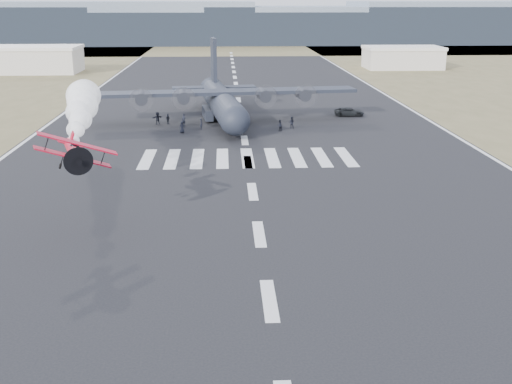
{
  "coord_description": "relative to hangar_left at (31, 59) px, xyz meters",
  "views": [
    {
      "loc": [
        -2.71,
        -25.01,
        18.47
      ],
      "look_at": [
        -0.32,
        22.63,
        4.0
      ],
      "focal_mm": 45.0,
      "sensor_mm": 36.0,
      "label": 1
    }
  ],
  "objects": [
    {
      "name": "scrub_far",
      "position": [
        52.0,
        85.0,
        -3.41
      ],
      "size": [
        500.0,
        80.0,
        0.0
      ],
      "primitive_type": "cube",
      "color": "brown",
      "rests_on": "ground"
    },
    {
      "name": "runway_markings",
      "position": [
        52.0,
        -85.0,
        -3.4
      ],
      "size": [
        60.0,
        260.0,
        0.01
      ],
      "primitive_type": null,
      "color": "silver",
      "rests_on": "ground"
    },
    {
      "name": "ridge_seg_c",
      "position": [
        -13.0,
        115.0,
        5.09
      ],
      "size": [
        150.0,
        50.0,
        17.0
      ],
      "primitive_type": "cube",
      "color": "slate",
      "rests_on": "ground"
    },
    {
      "name": "ridge_seg_d",
      "position": [
        52.0,
        115.0,
        3.09
      ],
      "size": [
        150.0,
        50.0,
        13.0
      ],
      "primitive_type": "cube",
      "color": "slate",
      "rests_on": "ground"
    },
    {
      "name": "ridge_seg_e",
      "position": [
        117.0,
        115.0,
        4.09
      ],
      "size": [
        150.0,
        50.0,
        15.0
      ],
      "primitive_type": "cube",
      "color": "slate",
      "rests_on": "ground"
    },
    {
      "name": "hangar_left",
      "position": [
        0.0,
        0.0,
        0.0
      ],
      "size": [
        24.5,
        14.5,
        6.7
      ],
      "color": "beige",
      "rests_on": "ground"
    },
    {
      "name": "hangar_right",
      "position": [
        98.0,
        5.0,
        -0.4
      ],
      "size": [
        20.5,
        12.5,
        5.9
      ],
      "color": "beige",
      "rests_on": "ground"
    },
    {
      "name": "aerobatic_biplane",
      "position": [
        37.22,
        -119.5,
        3.33
      ],
      "size": [
        6.1,
        5.86,
        3.5
      ],
      "rotation": [
        0.0,
        0.35,
        0.17
      ],
      "color": "#BC0C32"
    },
    {
      "name": "smoke_trail",
      "position": [
        33.0,
        -95.52,
        3.54
      ],
      "size": [
        7.06,
        29.09,
        4.01
      ],
      "rotation": [
        0.0,
        0.0,
        0.17
      ],
      "color": "white"
    },
    {
      "name": "transport_aircraft",
      "position": [
        48.95,
        -69.5,
        -0.32
      ],
      "size": [
        41.54,
        34.11,
        11.98
      ],
      "rotation": [
        0.0,
        0.0,
        0.12
      ],
      "color": "black",
      "rests_on": "ground"
    },
    {
      "name": "support_vehicle",
      "position": [
        69.65,
        -67.15,
        -2.74
      ],
      "size": [
        4.96,
        2.6,
        1.33
      ],
      "primitive_type": "imported",
      "rotation": [
        0.0,
        0.0,
        1.49
      ],
      "color": "black",
      "rests_on": "ground"
    },
    {
      "name": "crew_a",
      "position": [
        43.19,
        -74.23,
        -2.51
      ],
      "size": [
        0.83,
        0.77,
        1.8
      ],
      "primitive_type": "imported",
      "rotation": [
        0.0,
        0.0,
        5.82
      ],
      "color": "black",
      "rests_on": "ground"
    },
    {
      "name": "crew_b",
      "position": [
        57.28,
        -78.69,
        -2.6
      ],
      "size": [
        0.91,
        0.89,
        1.62
      ],
      "primitive_type": "imported",
      "rotation": [
        0.0,
        0.0,
        3.89
      ],
      "color": "black",
      "rests_on": "ground"
    },
    {
      "name": "crew_c",
      "position": [
        49.66,
        -78.68,
        -2.62
      ],
      "size": [
        1.08,
        1.03,
        1.58
      ],
      "primitive_type": "imported",
      "rotation": [
        0.0,
        0.0,
        5.56
      ],
      "color": "black",
      "rests_on": "ground"
    },
    {
      "name": "crew_d",
      "position": [
        40.69,
        -72.84,
        -2.63
      ],
      "size": [
        0.9,
        1.02,
        1.56
      ],
      "primitive_type": "imported",
      "rotation": [
        0.0,
        0.0,
        0.98
      ],
      "color": "black",
      "rests_on": "ground"
    },
    {
      "name": "crew_e",
      "position": [
        43.28,
        -79.62,
        -2.56
      ],
      "size": [
        0.83,
        0.51,
        1.69
      ],
      "primitive_type": "imported",
      "rotation": [
        0.0,
        0.0,
        3.14
      ],
      "color": "black",
      "rests_on": "ground"
    },
    {
      "name": "crew_f",
      "position": [
        39.13,
        -72.78,
        -2.47
      ],
      "size": [
        1.73,
        1.49,
        1.87
      ],
      "primitive_type": "imported",
      "rotation": [
        0.0,
        0.0,
        3.78
      ],
      "color": "black",
      "rests_on": "ground"
    },
    {
      "name": "crew_g",
      "position": [
        45.93,
        -77.19,
        -2.59
      ],
      "size": [
        0.52,
        0.62,
        1.63
      ],
      "primitive_type": "imported",
      "rotation": [
        0.0,
        0.0,
        1.62
      ],
      "color": "black",
      "rests_on": "ground"
    },
    {
      "name": "crew_h",
      "position": [
        59.18,
        -77.04,
        -2.54
      ],
      "size": [
        0.88,
        0.59,
        1.74
      ],
      "primitive_type": "imported",
      "rotation": [
        0.0,
        0.0,
        3.07
      ],
      "color": "black",
      "rests_on": "ground"
    }
  ]
}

